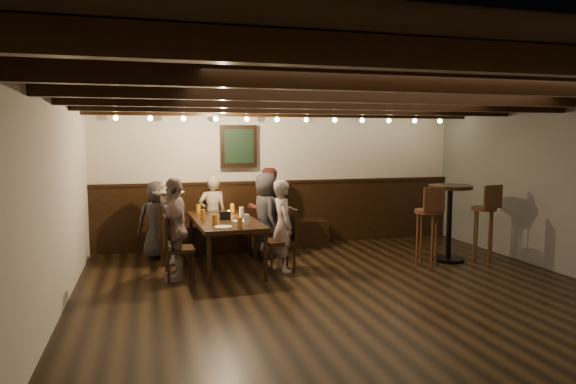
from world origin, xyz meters
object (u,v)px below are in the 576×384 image
object	(u,v)px
chair_right_far	(281,252)
person_left_far	(175,229)
person_bench_right	(268,209)
high_top_table	(450,211)
dining_table	(225,223)
person_bench_left	(157,220)
bar_stool_right	(483,233)
person_bench_centre	(213,214)
chair_left_far	(178,260)
chair_right_near	(264,240)
person_right_near	(266,215)
bar_stool_left	(427,237)
chair_left_near	(172,246)
person_right_far	(283,226)
person_left_near	(169,223)

from	to	relation	value
chair_right_far	person_left_far	world-z (taller)	person_left_far
chair_right_far	person_bench_right	distance (m)	1.43
chair_right_far	high_top_table	world-z (taller)	high_top_table
dining_table	person_bench_left	bearing A→B (deg)	135.00
person_bench_left	bar_stool_right	world-z (taller)	person_bench_left
dining_table	person_bench_centre	world-z (taller)	person_bench_centre
person_bench_left	person_bench_right	world-z (taller)	person_bench_right
chair_left_far	person_bench_centre	xyz separation A→B (m)	(0.65, 1.53, 0.37)
dining_table	person_bench_centre	distance (m)	1.05
bar_stool_right	chair_right_near	bearing A→B (deg)	153.99
person_right_near	bar_stool_left	distance (m)	2.48
bar_stool_left	chair_left_near	bearing A→B (deg)	163.19
chair_right_far	bar_stool_right	size ratio (longest dim) A/B	0.76
person_bench_centre	person_right_far	bearing A→B (deg)	116.57
person_bench_centre	person_left_near	world-z (taller)	person_bench_centre
chair_left_far	bar_stool_right	bearing A→B (deg)	85.30
person_right_far	person_left_near	bearing A→B (deg)	59.04
person_left_far	chair_left_near	bearing A→B (deg)	178.03
person_bench_right	chair_right_near	bearing A→B (deg)	68.11
person_bench_right	person_left_far	xyz separation A→B (m)	(-1.59, -1.42, -0.01)
person_bench_right	person_right_near	distance (m)	0.47
dining_table	person_left_near	size ratio (longest dim) A/B	1.55
chair_left_near	person_bench_left	world-z (taller)	person_bench_left
chair_left_near	person_bench_right	world-z (taller)	person_bench_right
chair_right_near	chair_left_near	bearing A→B (deg)	90.00
chair_right_near	person_left_far	distance (m)	1.77
person_right_far	bar_stool_left	world-z (taller)	person_right_far
person_left_near	bar_stool_left	distance (m)	3.83
person_left_far	bar_stool_right	world-z (taller)	person_left_far
chair_left_near	bar_stool_right	bearing A→B (deg)	74.42
person_bench_centre	person_bench_right	world-z (taller)	person_bench_right
chair_left_near	person_bench_centre	bearing A→B (deg)	129.84
person_left_near	person_left_far	distance (m)	0.90
person_left_near	person_right_far	world-z (taller)	person_right_far
person_bench_centre	person_left_far	size ratio (longest dim) A/B	0.93
dining_table	bar_stool_left	world-z (taller)	bar_stool_left
person_left_far	person_right_far	xyz separation A→B (m)	(1.50, 0.06, -0.04)
high_top_table	bar_stool_right	xyz separation A→B (m)	(0.50, -0.16, -0.33)
chair_left_near	person_bench_left	xyz separation A→B (m)	(-0.20, 0.44, 0.34)
bar_stool_right	person_right_far	bearing A→B (deg)	169.21
person_bench_centre	bar_stool_left	bearing A→B (deg)	146.61
person_bench_centre	bar_stool_left	world-z (taller)	person_bench_centre
person_left_far	person_right_near	size ratio (longest dim) A/B	1.02
person_right_near	bar_stool_right	xyz separation A→B (m)	(3.16, -1.14, -0.23)
dining_table	person_left_far	distance (m)	0.88
bar_stool_right	person_left_far	bearing A→B (deg)	171.44
person_bench_centre	person_right_near	world-z (taller)	person_right_near
chair_left_far	person_bench_centre	distance (m)	1.70
chair_left_near	person_bench_centre	distance (m)	1.00
dining_table	bar_stool_left	xyz separation A→B (m)	(2.89, -0.71, -0.22)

